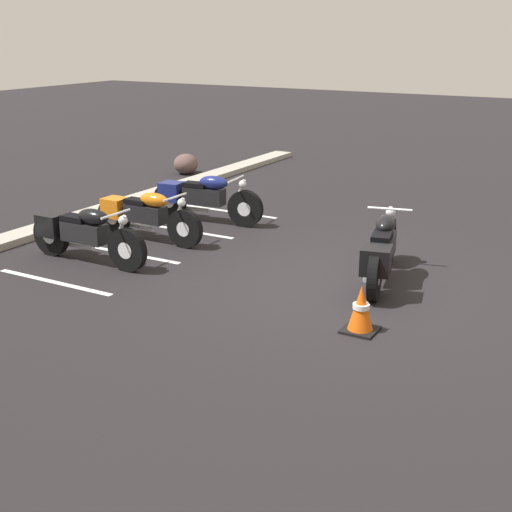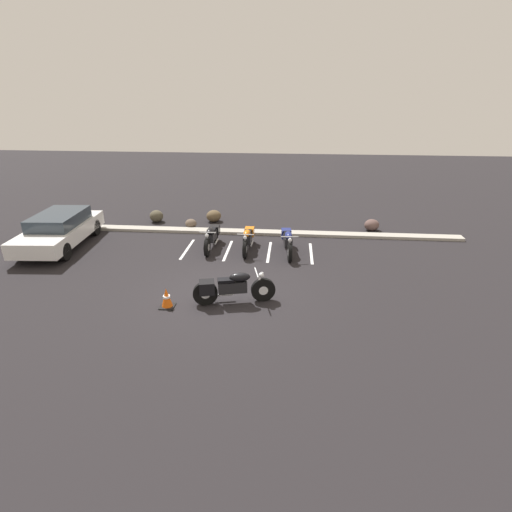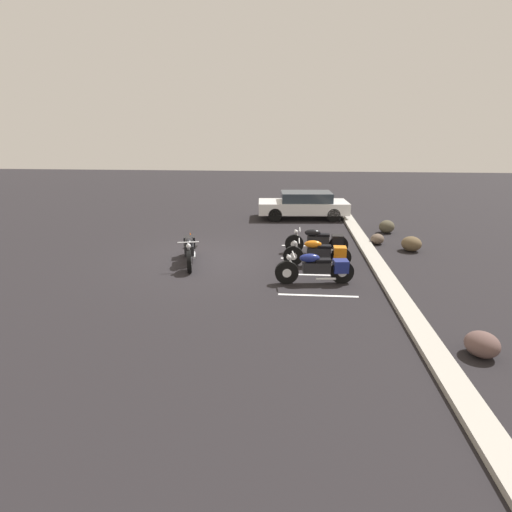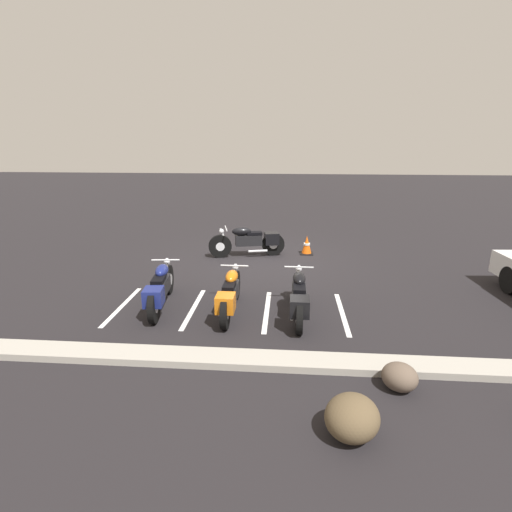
{
  "view_description": "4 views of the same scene",
  "coord_description": "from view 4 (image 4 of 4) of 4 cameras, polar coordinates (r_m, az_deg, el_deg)",
  "views": [
    {
      "loc": [
        -8.7,
        -3.59,
        3.43
      ],
      "look_at": [
        -0.71,
        1.0,
        0.48
      ],
      "focal_mm": 50.0,
      "sensor_mm": 36.0,
      "label": 1
    },
    {
      "loc": [
        2.0,
        -10.28,
        5.52
      ],
      "look_at": [
        0.9,
        1.91,
        0.51
      ],
      "focal_mm": 28.0,
      "sensor_mm": 36.0,
      "label": 2
    },
    {
      "loc": [
        12.6,
        2.78,
        4.18
      ],
      "look_at": [
        1.37,
        1.86,
        0.59
      ],
      "focal_mm": 28.0,
      "sensor_mm": 36.0,
      "label": 3
    },
    {
      "loc": [
        -0.71,
        11.32,
        3.48
      ],
      "look_at": [
        0.01,
        2.18,
        0.77
      ],
      "focal_mm": 28.0,
      "sensor_mm": 36.0,
      "label": 4
    }
  ],
  "objects": [
    {
      "name": "stall_line_3",
      "position": [
        9.15,
        -18.59,
        -6.78
      ],
      "size": [
        0.1,
        2.1,
        0.0
      ],
      "primitive_type": "cube",
      "color": "white",
      "rests_on": "ground"
    },
    {
      "name": "stall_line_0",
      "position": [
        8.53,
        12.22,
        -7.99
      ],
      "size": [
        0.1,
        2.1,
        0.0
      ],
      "primitive_type": "cube",
      "color": "white",
      "rests_on": "ground"
    },
    {
      "name": "landscape_rock_1",
      "position": [
        6.31,
        19.84,
        -15.93
      ],
      "size": [
        0.71,
        0.71,
        0.4
      ],
      "primitive_type": "ellipsoid",
      "rotation": [
        0.0,
        0.0,
        2.42
      ],
      "color": "brown",
      "rests_on": "ground"
    },
    {
      "name": "parked_bike_0",
      "position": [
        8.01,
        6.15,
        -5.78
      ],
      "size": [
        0.62,
        2.2,
        0.87
      ],
      "rotation": [
        0.0,
        0.0,
        -1.58
      ],
      "color": "black",
      "rests_on": "ground"
    },
    {
      "name": "concrete_curb",
      "position": [
        6.64,
        -2.33,
        -14.54
      ],
      "size": [
        18.0,
        0.5,
        0.12
      ],
      "primitive_type": "cube",
      "color": "#A8A399",
      "rests_on": "ground"
    },
    {
      "name": "landscape_rock_0",
      "position": [
        5.29,
        13.56,
        -21.52
      ],
      "size": [
        0.92,
        0.94,
        0.53
      ],
      "primitive_type": "ellipsoid",
      "rotation": [
        0.0,
        0.0,
        1.01
      ],
      "color": "brown",
      "rests_on": "ground"
    },
    {
      "name": "stall_line_1",
      "position": [
        8.46,
        1.55,
        -7.82
      ],
      "size": [
        0.1,
        2.1,
        0.0
      ],
      "primitive_type": "cube",
      "color": "white",
      "rests_on": "ground"
    },
    {
      "name": "parked_bike_2",
      "position": [
        8.63,
        -13.54,
        -4.44
      ],
      "size": [
        0.65,
        2.23,
        0.88
      ],
      "rotation": [
        0.0,
        0.0,
        -1.47
      ],
      "color": "black",
      "rests_on": "ground"
    },
    {
      "name": "parked_bike_1",
      "position": [
        8.15,
        -3.73,
        -5.39
      ],
      "size": [
        0.6,
        2.15,
        0.85
      ],
      "rotation": [
        0.0,
        0.0,
        -1.58
      ],
      "color": "black",
      "rests_on": "ground"
    },
    {
      "name": "ground",
      "position": [
        11.86,
        0.91,
        -0.59
      ],
      "size": [
        60.0,
        60.0,
        0.0
      ],
      "primitive_type": "plane",
      "color": "black"
    },
    {
      "name": "traffic_cone",
      "position": [
        12.54,
        7.26,
        1.51
      ],
      "size": [
        0.4,
        0.4,
        0.58
      ],
      "color": "black",
      "rests_on": "ground"
    },
    {
      "name": "motorcycle_black_featured",
      "position": [
        12.15,
        -0.76,
        2.2
      ],
      "size": [
        2.29,
        0.87,
        0.92
      ],
      "rotation": [
        0.0,
        0.0,
        0.23
      ],
      "color": "black",
      "rests_on": "ground"
    },
    {
      "name": "stall_line_2",
      "position": [
        8.67,
        -8.93,
        -7.39
      ],
      "size": [
        0.1,
        2.1,
        0.0
      ],
      "primitive_type": "cube",
      "color": "white",
      "rests_on": "ground"
    }
  ]
}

